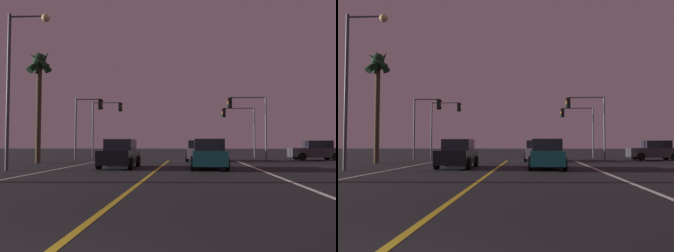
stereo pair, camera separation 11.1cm
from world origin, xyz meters
The scene contains 12 objects.
lane_edge_right centered at (5.65, 10.74, 0.00)m, with size 0.16×33.47×0.01m, color silver.
lane_center_divider centered at (0.00, 10.74, 0.00)m, with size 0.16×33.47×0.01m, color gold.
car_ahead_far centered at (2.46, 27.04, 0.82)m, with size 2.02×4.30×1.70m.
car_oncoming centered at (-2.34, 18.30, 0.82)m, with size 2.02×4.30×1.70m.
car_crossing_side centered at (12.66, 29.09, 0.82)m, with size 4.30×2.02×1.70m.
car_lead_same_lane centered at (2.87, 17.52, 0.82)m, with size 2.02×4.30×1.70m.
traffic_light_near_right centered at (6.65, 27.97, 4.04)m, with size 3.31×0.36×5.42m.
traffic_light_near_left centered at (-7.07, 27.97, 3.96)m, with size 2.50×0.36×5.37m.
traffic_light_far_right centered at (6.60, 33.47, 3.78)m, with size 3.32×0.36×5.04m.
traffic_light_far_left centered at (-6.76, 33.47, 4.21)m, with size 3.16×0.36×5.69m.
street_lamp_left_mid centered at (-7.34, 15.61, 5.31)m, with size 2.30×0.44×8.41m.
palm_tree_left_mid centered at (-9.40, 23.00, 6.79)m, with size 1.94×2.10×8.51m.
Camera 1 is at (1.88, -2.76, 1.44)m, focal length 38.31 mm.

